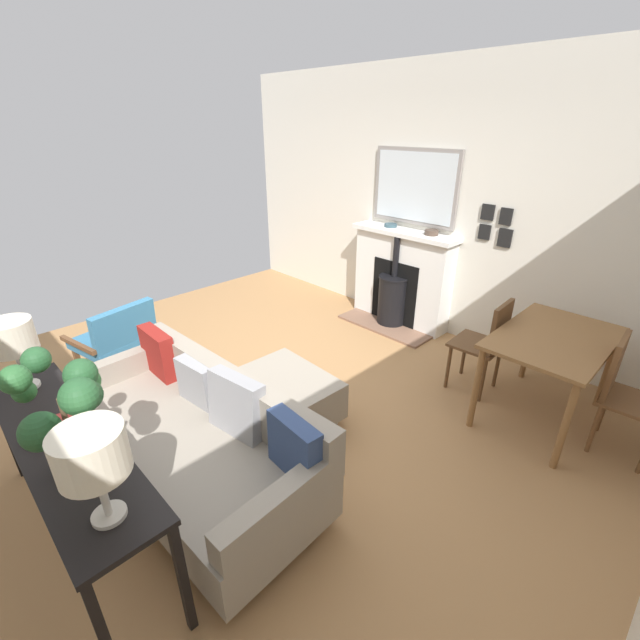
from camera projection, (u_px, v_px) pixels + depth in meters
ground_plane at (251, 405)px, 3.68m from camera, size 5.04×5.63×0.01m
wall_left at (428, 203)px, 4.68m from camera, size 0.12×5.63×2.83m
fireplace at (399, 282)px, 5.00m from camera, size 0.61×1.29×1.13m
mirror_over_mantel at (415, 187)px, 4.63m from camera, size 0.04×1.05×0.80m
mantel_bowl_near at (391, 225)px, 4.90m from camera, size 0.15×0.15×0.04m
mantel_bowl_far at (432, 232)px, 4.55m from camera, size 0.15×0.15×0.06m
sofa at (195, 435)px, 2.83m from camera, size 0.94×2.04×0.80m
ottoman at (290, 393)px, 3.42m from camera, size 0.57×0.82×0.40m
armchair_accent at (117, 336)px, 3.96m from camera, size 0.77×0.69×0.74m
console_table at (65, 451)px, 2.23m from camera, size 0.40×1.78×0.74m
table_lamp_near_end at (11, 339)px, 2.48m from camera, size 0.26×0.26×0.45m
table_lamp_far_end at (92, 455)px, 1.62m from camera, size 0.27×0.27×0.44m
potted_plant at (65, 405)px, 1.89m from camera, size 0.41×0.54×0.59m
book_stack at (53, 427)px, 2.25m from camera, size 0.28×0.20×0.04m
dining_table at (552, 347)px, 3.27m from camera, size 1.13×0.74×0.75m
dining_chair_near_fireplace at (487, 340)px, 3.66m from camera, size 0.42×0.42×0.88m
dining_chair_by_back_wall at (623, 388)px, 3.00m from camera, size 0.42×0.42×0.89m
photo_gallery_row at (496, 225)px, 4.13m from camera, size 0.02×0.34×0.38m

